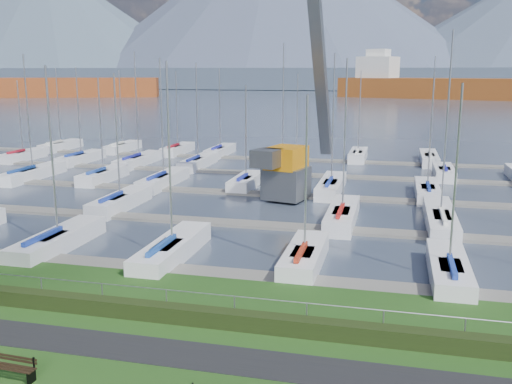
% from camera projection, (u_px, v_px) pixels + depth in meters
% --- Properties ---
extents(path, '(160.00, 2.00, 0.04)m').
position_uv_depth(path, '(161.00, 352.00, 21.24)').
color(path, black).
rests_on(path, grass).
extents(water, '(800.00, 540.00, 0.20)m').
position_uv_depth(water, '(379.00, 94.00, 271.31)').
color(water, '#3A4455').
extents(hedge, '(80.00, 0.70, 0.70)m').
position_uv_depth(hedge, '(186.00, 315.00, 23.64)').
color(hedge, black).
rests_on(hedge, grass).
extents(fence, '(80.00, 0.04, 0.04)m').
position_uv_depth(fence, '(188.00, 292.00, 23.85)').
color(fence, gray).
rests_on(fence, grass).
extents(foothill, '(900.00, 80.00, 12.00)m').
position_uv_depth(foothill, '(383.00, 78.00, 336.51)').
color(foothill, '#435062').
rests_on(foothill, water).
extents(mountains, '(1190.00, 360.00, 115.00)m').
position_uv_depth(mountains, '(399.00, 18.00, 397.29)').
color(mountains, '#3A4555').
rests_on(mountains, water).
extents(docks, '(90.00, 41.60, 0.25)m').
position_uv_depth(docks, '(294.00, 196.00, 48.85)').
color(docks, slate).
rests_on(docks, water).
extents(bench_left, '(1.82, 0.52, 0.85)m').
position_uv_depth(bench_left, '(12.00, 367.00, 19.30)').
color(bench_left, black).
rests_on(bench_left, grass).
extents(crane, '(5.13, 13.44, 22.35)m').
position_uv_depth(crane, '(295.00, 132.00, 47.34)').
color(crane, '#5B5E63').
rests_on(crane, water).
extents(cargo_ship_west, '(94.83, 49.17, 21.50)m').
position_uv_depth(cargo_ship_west, '(32.00, 87.00, 235.66)').
color(cargo_ship_west, brown).
rests_on(cargo_ship_west, water).
extents(cargo_ship_mid, '(93.13, 44.74, 21.50)m').
position_uv_depth(cargo_ship_mid, '(446.00, 88.00, 221.79)').
color(cargo_ship_mid, brown).
rests_on(cargo_ship_mid, water).
extents(sailboat_fleet, '(74.79, 49.13, 13.63)m').
position_uv_depth(sailboat_fleet, '(268.00, 127.00, 50.51)').
color(sailboat_fleet, '#1E229A').
rests_on(sailboat_fleet, water).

